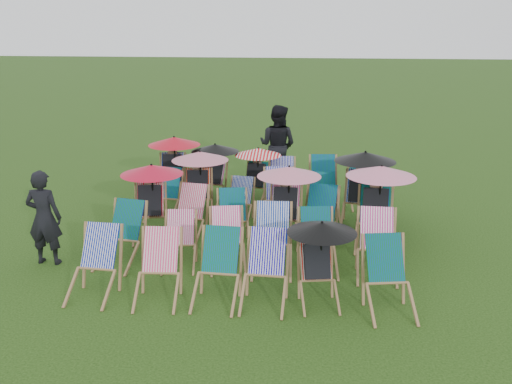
# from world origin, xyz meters

# --- Properties ---
(ground) EXTENTS (100.00, 100.00, 0.00)m
(ground) POSITION_xyz_m (0.00, 0.00, 0.00)
(ground) COLOR black
(ground) RESTS_ON ground
(deckchair_0) EXTENTS (0.69, 0.93, 0.97)m
(deckchair_0) POSITION_xyz_m (-2.08, -2.29, 0.49)
(deckchair_0) COLOR olive
(deckchair_0) RESTS_ON ground
(deckchair_1) EXTENTS (0.69, 0.93, 0.96)m
(deckchair_1) POSITION_xyz_m (-1.13, -2.32, 0.48)
(deckchair_1) COLOR olive
(deckchair_1) RESTS_ON ground
(deckchair_2) EXTENTS (0.69, 0.94, 0.98)m
(deckchair_2) POSITION_xyz_m (-0.29, -2.27, 0.49)
(deckchair_2) COLOR olive
(deckchair_2) RESTS_ON ground
(deckchair_3) EXTENTS (0.69, 0.93, 0.99)m
(deckchair_3) POSITION_xyz_m (0.39, -2.26, 0.49)
(deckchair_3) COLOR olive
(deckchair_3) RESTS_ON ground
(deckchair_4) EXTENTS (0.99, 1.07, 1.17)m
(deckchair_4) POSITION_xyz_m (1.14, -2.13, 0.62)
(deckchair_4) COLOR olive
(deckchair_4) RESTS_ON ground
(deckchair_5) EXTENTS (0.80, 1.00, 0.98)m
(deckchair_5) POSITION_xyz_m (2.09, -2.31, 0.49)
(deckchair_5) COLOR olive
(deckchair_5) RESTS_ON ground
(deckchair_6) EXTENTS (0.79, 1.00, 0.98)m
(deckchair_6) POSITION_xyz_m (-2.08, -1.16, 0.49)
(deckchair_6) COLOR olive
(deckchair_6) RESTS_ON ground
(deckchair_7) EXTENTS (0.65, 0.84, 0.85)m
(deckchair_7) POSITION_xyz_m (-1.10, -1.15, 0.42)
(deckchair_7) COLOR olive
(deckchair_7) RESTS_ON ground
(deckchair_8) EXTENTS (0.75, 0.93, 0.91)m
(deckchair_8) POSITION_xyz_m (-0.33, -1.07, 0.45)
(deckchair_8) COLOR olive
(deckchair_8) RESTS_ON ground
(deckchair_9) EXTENTS (0.72, 0.97, 1.02)m
(deckchair_9) POSITION_xyz_m (0.40, -1.14, 0.51)
(deckchair_9) COLOR olive
(deckchair_9) RESTS_ON ground
(deckchair_10) EXTENTS (0.73, 0.94, 0.94)m
(deckchair_10) POSITION_xyz_m (1.12, -1.06, 0.47)
(deckchair_10) COLOR olive
(deckchair_10) RESTS_ON ground
(deckchair_11) EXTENTS (0.68, 0.93, 0.99)m
(deckchair_11) POSITION_xyz_m (2.04, -1.16, 0.50)
(deckchair_11) COLOR olive
(deckchair_11) RESTS_ON ground
(deckchair_12) EXTENTS (1.13, 1.23, 1.34)m
(deckchair_12) POSITION_xyz_m (-1.92, 0.08, 0.71)
(deckchair_12) COLOR olive
(deckchair_12) RESTS_ON ground
(deckchair_13) EXTENTS (0.75, 0.95, 0.95)m
(deckchair_13) POSITION_xyz_m (-1.24, 0.03, 0.47)
(deckchair_13) COLOR olive
(deckchair_13) RESTS_ON ground
(deckchair_14) EXTENTS (0.75, 0.93, 0.90)m
(deckchair_14) POSITION_xyz_m (-0.39, -0.01, 0.45)
(deckchair_14) COLOR olive
(deckchair_14) RESTS_ON ground
(deckchair_15) EXTENTS (1.15, 1.19, 1.36)m
(deckchair_15) POSITION_xyz_m (0.53, 0.16, 0.72)
(deckchair_15) COLOR olive
(deckchair_15) RESTS_ON ground
(deckchair_16) EXTENTS (0.79, 1.00, 0.98)m
(deckchair_16) POSITION_xyz_m (1.13, 0.10, 0.49)
(deckchair_16) COLOR olive
(deckchair_16) RESTS_ON ground
(deckchair_17) EXTENTS (1.21, 1.27, 1.44)m
(deckchair_17) POSITION_xyz_m (2.12, 0.08, 0.76)
(deckchair_17) COLOR olive
(deckchair_17) RESTS_ON ground
(deckchair_18) EXTENTS (0.73, 0.94, 0.95)m
(deckchair_18) POSITION_xyz_m (-1.97, 1.15, 0.47)
(deckchair_18) COLOR olive
(deckchair_18) RESTS_ON ground
(deckchair_19) EXTENTS (1.13, 1.22, 1.34)m
(deckchair_19) POSITION_xyz_m (-1.28, 1.23, 0.71)
(deckchair_19) COLOR olive
(deckchair_19) RESTS_ON ground
(deckchair_20) EXTENTS (0.63, 0.81, 0.82)m
(deckchair_20) POSITION_xyz_m (-0.45, 1.15, 0.41)
(deckchair_20) COLOR olive
(deckchair_20) RESTS_ON ground
(deckchair_21) EXTENTS (0.78, 1.00, 1.00)m
(deckchair_21) POSITION_xyz_m (0.36, 1.21, 0.50)
(deckchair_21) COLOR olive
(deckchair_21) RESTS_ON ground
(deckchair_22) EXTENTS (0.71, 0.91, 0.91)m
(deckchair_22) POSITION_xyz_m (1.25, 1.26, 0.46)
(deckchair_22) COLOR olive
(deckchair_22) RESTS_ON ground
(deckchair_23) EXTENTS (1.19, 1.26, 1.41)m
(deckchair_23) POSITION_xyz_m (1.93, 1.25, 0.75)
(deckchair_23) COLOR olive
(deckchair_23) RESTS_ON ground
(deckchair_24) EXTENTS (1.15, 1.25, 1.37)m
(deckchair_24) POSITION_xyz_m (-2.11, 2.47, 0.72)
(deckchair_24) COLOR olive
(deckchair_24) RESTS_ON ground
(deckchair_25) EXTENTS (1.05, 1.12, 1.24)m
(deckchair_25) POSITION_xyz_m (-1.21, 2.42, 0.66)
(deckchair_25) COLOR olive
(deckchair_25) RESTS_ON ground
(deckchair_26) EXTENTS (1.01, 1.08, 1.19)m
(deckchair_26) POSITION_xyz_m (-0.26, 2.34, 0.63)
(deckchair_26) COLOR olive
(deckchair_26) RESTS_ON ground
(deckchair_27) EXTENTS (0.72, 0.94, 0.96)m
(deckchair_27) POSITION_xyz_m (0.35, 2.31, 0.48)
(deckchair_27) COLOR olive
(deckchair_27) RESTS_ON ground
(deckchair_28) EXTENTS (0.73, 0.97, 1.00)m
(deckchair_28) POSITION_xyz_m (1.24, 2.41, 0.50)
(deckchair_28) COLOR olive
(deckchair_28) RESTS_ON ground
(deckchair_29) EXTENTS (0.72, 0.93, 0.93)m
(deckchair_29) POSITION_xyz_m (2.07, 2.33, 0.47)
(deckchair_29) COLOR olive
(deckchair_29) RESTS_ON ground
(person_left) EXTENTS (0.58, 0.38, 1.58)m
(person_left) POSITION_xyz_m (-3.29, -1.26, 0.79)
(person_left) COLOR black
(person_left) RESTS_ON ground
(person_rear) EXTENTS (1.14, 1.01, 1.93)m
(person_rear) POSITION_xyz_m (0.12, 3.79, 0.97)
(person_rear) COLOR black
(person_rear) RESTS_ON ground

